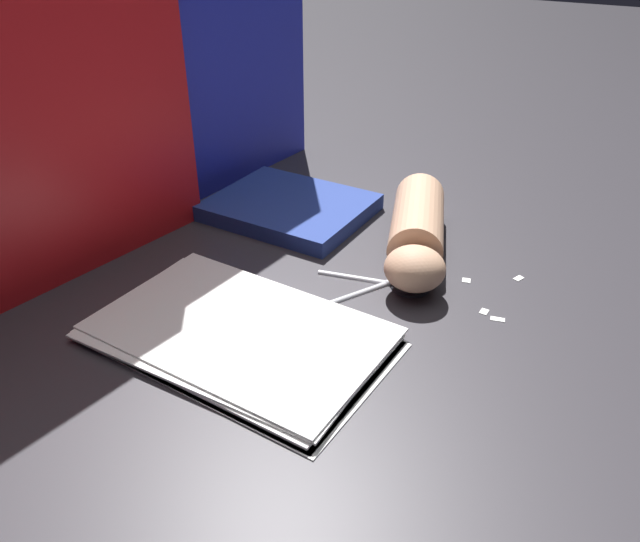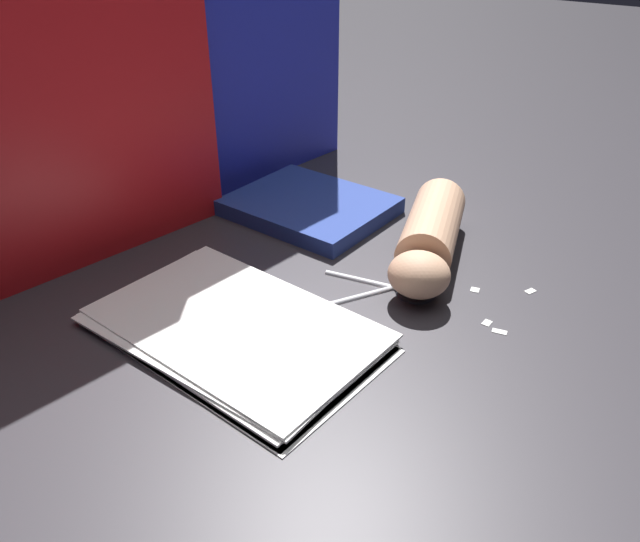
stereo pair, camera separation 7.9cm
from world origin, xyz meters
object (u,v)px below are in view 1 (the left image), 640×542
paper_stack (239,335)px  hand_forearm (418,232)px  book_closed (290,207)px  scissors (393,281)px

paper_stack → hand_forearm: 0.33m
book_closed → hand_forearm: 0.25m
book_closed → scissors: bearing=-116.0°
book_closed → scissors: 0.27m
book_closed → hand_forearm: hand_forearm is taller
book_closed → scissors: size_ratio=1.57×
hand_forearm → book_closed: bearing=83.3°
scissors → hand_forearm: hand_forearm is taller
paper_stack → scissors: size_ratio=2.28×
book_closed → hand_forearm: bearing=-96.7°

